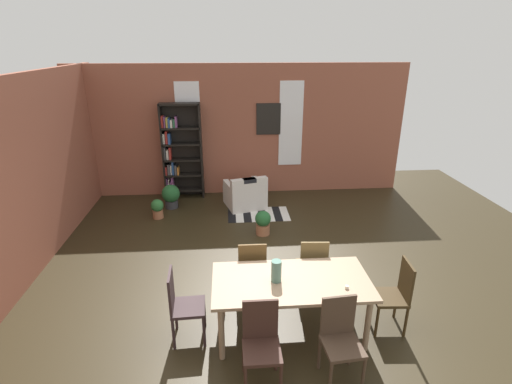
{
  "coord_description": "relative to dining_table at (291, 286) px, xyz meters",
  "views": [
    {
      "loc": [
        -0.32,
        -4.38,
        3.45
      ],
      "look_at": [
        0.16,
        1.88,
        0.99
      ],
      "focal_mm": 26.95,
      "sensor_mm": 36.0,
      "label": 1
    }
  ],
  "objects": [
    {
      "name": "dining_chair_near_right",
      "position": [
        0.42,
        -0.7,
        -0.18
      ],
      "size": [
        0.43,
        0.43,
        0.95
      ],
      "color": "#443124",
      "rests_on": "ground"
    },
    {
      "name": "striped_rug",
      "position": [
        -0.1,
        3.59,
        -0.69
      ],
      "size": [
        1.3,
        0.75,
        0.01
      ],
      "color": "black",
      "rests_on": "ground"
    },
    {
      "name": "bookshelf_tall",
      "position": [
        -1.82,
        4.78,
        0.42
      ],
      "size": [
        0.9,
        0.28,
        2.2
      ],
      "color": "black",
      "rests_on": "ground"
    },
    {
      "name": "window_pane_1",
      "position": [
        0.77,
        4.94,
        0.97
      ],
      "size": [
        0.55,
        0.02,
        1.97
      ],
      "primitive_type": "cube",
      "color": "white"
    },
    {
      "name": "back_wall_brick",
      "position": [
        -0.41,
        5.01,
        0.82
      ],
      "size": [
        7.72,
        0.12,
        3.02
      ],
      "primitive_type": "cube",
      "color": "#96523E",
      "rests_on": "ground"
    },
    {
      "name": "potted_plant_by_shelf",
      "position": [
        -0.09,
        2.69,
        -0.44
      ],
      "size": [
        0.3,
        0.3,
        0.47
      ],
      "color": "#9E6042",
      "rests_on": "ground"
    },
    {
      "name": "dining_chair_head_left",
      "position": [
        -1.33,
        -0.0,
        -0.18
      ],
      "size": [
        0.42,
        0.42,
        0.95
      ],
      "color": "#322325",
      "rests_on": "ground"
    },
    {
      "name": "dining_chair_near_left",
      "position": [
        -0.43,
        -0.7,
        -0.18
      ],
      "size": [
        0.4,
        0.4,
        0.95
      ],
      "color": "#39221B",
      "rests_on": "ground"
    },
    {
      "name": "dining_table",
      "position": [
        0.0,
        0.0,
        0.0
      ],
      "size": [
        1.9,
        0.95,
        0.77
      ],
      "color": "#95785C",
      "rests_on": "ground"
    },
    {
      "name": "vase_on_table",
      "position": [
        -0.19,
        -0.0,
        0.22
      ],
      "size": [
        0.12,
        0.12,
        0.27
      ],
      "primitive_type": "cylinder",
      "color": "#4C7266",
      "rests_on": "dining_table"
    },
    {
      "name": "armchair_white",
      "position": [
        -0.35,
        4.06,
        -0.41
      ],
      "size": [
        0.98,
        0.98,
        0.75
      ],
      "color": "silver",
      "rests_on": "ground"
    },
    {
      "name": "dining_chair_far_left",
      "position": [
        -0.43,
        0.7,
        -0.18
      ],
      "size": [
        0.4,
        0.4,
        0.95
      ],
      "color": "brown",
      "rests_on": "ground"
    },
    {
      "name": "dining_chair_head_right",
      "position": [
        1.33,
        -0.01,
        -0.18
      ],
      "size": [
        0.43,
        0.43,
        0.95
      ],
      "color": "#3A2A15",
      "rests_on": "ground"
    },
    {
      "name": "tealight_candle_0",
      "position": [
        0.62,
        -0.22,
        0.1
      ],
      "size": [
        0.04,
        0.04,
        0.04
      ],
      "primitive_type": "cylinder",
      "color": "silver",
      "rests_on": "dining_table"
    },
    {
      "name": "potted_plant_window",
      "position": [
        -2.21,
        3.59,
        -0.47
      ],
      "size": [
        0.26,
        0.26,
        0.41
      ],
      "color": "#9E6042",
      "rests_on": "ground"
    },
    {
      "name": "framed_picture",
      "position": [
        0.25,
        4.94,
        1.1
      ],
      "size": [
        0.56,
        0.03,
        0.72
      ],
      "primitive_type": "cube",
      "color": "black"
    },
    {
      "name": "potted_plant_corner",
      "position": [
        -2.0,
        4.12,
        -0.4
      ],
      "size": [
        0.4,
        0.4,
        0.53
      ],
      "color": "#333338",
      "rests_on": "ground"
    },
    {
      "name": "window_pane_0",
      "position": [
        -1.58,
        4.94,
        0.97
      ],
      "size": [
        0.55,
        0.02,
        1.97
      ],
      "primitive_type": "cube",
      "color": "white"
    },
    {
      "name": "ground_plane",
      "position": [
        -0.41,
        0.5,
        -0.69
      ],
      "size": [
        11.57,
        11.57,
        0.0
      ],
      "primitive_type": "plane",
      "color": "#2E2515"
    },
    {
      "name": "dining_chair_far_right",
      "position": [
        0.42,
        0.7,
        -0.18
      ],
      "size": [
        0.43,
        0.43,
        0.95
      ],
      "color": "brown",
      "rests_on": "ground"
    }
  ]
}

